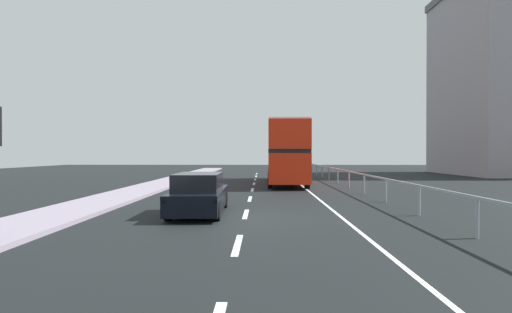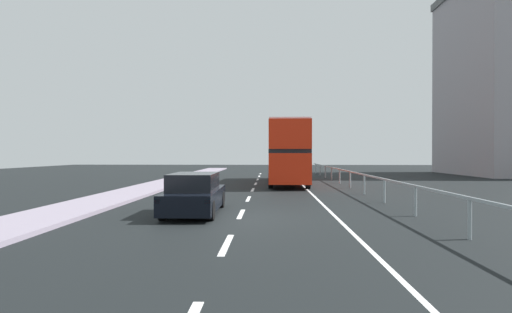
% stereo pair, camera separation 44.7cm
% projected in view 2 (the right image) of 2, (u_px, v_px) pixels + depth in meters
% --- Properties ---
extents(ground_plane, '(74.51, 120.00, 0.10)m').
position_uv_depth(ground_plane, '(240.00, 218.00, 12.84)').
color(ground_plane, black).
extents(near_sidewalk_kerb, '(2.50, 80.00, 0.14)m').
position_uv_depth(near_sidewalk_kerb, '(58.00, 213.00, 13.08)').
color(near_sidewalk_kerb, gray).
rests_on(near_sidewalk_kerb, ground).
extents(lane_paint_markings, '(3.37, 46.00, 0.01)m').
position_uv_depth(lane_paint_markings, '(288.00, 192.00, 21.10)').
color(lane_paint_markings, silver).
rests_on(lane_paint_markings, ground).
extents(bridge_side_railing, '(0.10, 42.00, 1.06)m').
position_uv_depth(bridge_side_railing, '(357.00, 176.00, 21.61)').
color(bridge_side_railing, '#8C979B').
rests_on(bridge_side_railing, ground).
extents(double_decker_bus_red, '(2.72, 11.43, 4.24)m').
position_uv_depth(double_decker_bus_red, '(288.00, 152.00, 27.21)').
color(double_decker_bus_red, red).
rests_on(double_decker_bus_red, ground).
extents(hatchback_car_near, '(1.82, 4.38, 1.44)m').
position_uv_depth(hatchback_car_near, '(195.00, 194.00, 13.48)').
color(hatchback_car_near, black).
rests_on(hatchback_car_near, ground).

